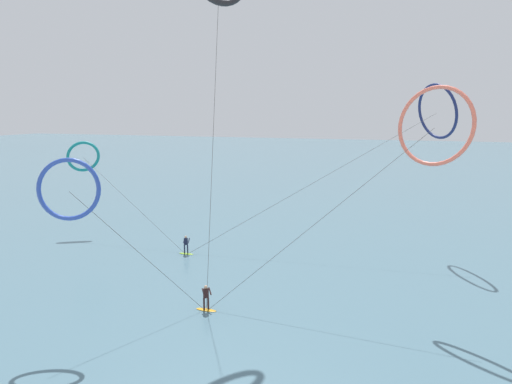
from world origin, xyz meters
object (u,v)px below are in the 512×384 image
kite_navy (437,112)px  surfer_amber (206,299)px  kite_coral (435,126)px  surfer_lime (186,246)px  kite_cobalt (69,189)px  kite_teal (83,156)px

kite_navy → surfer_amber: bearing=106.4°
kite_coral → surfer_lime: bearing=-163.7°
surfer_lime → surfer_amber: bearing=109.5°
surfer_amber → kite_cobalt: kite_cobalt is taller
surfer_amber → surfer_lime: same height
surfer_amber → kite_cobalt: size_ratio=0.17×
kite_coral → kite_navy: kite_navy is taller
kite_cobalt → kite_coral: bearing=5.5°
kite_coral → kite_cobalt: kite_coral is taller
kite_teal → kite_cobalt: 23.92m
surfer_amber → kite_teal: 25.97m
surfer_amber → kite_coral: kite_coral is taller
kite_teal → kite_navy: (34.63, 4.47, 4.64)m
kite_cobalt → kite_teal: bearing=105.7°
kite_navy → kite_cobalt: bearing=103.0°
surfer_amber → kite_coral: bearing=159.3°
kite_cobalt → kite_navy: size_ratio=0.45×
surfer_amber → kite_navy: 26.15m
surfer_amber → kite_coral: size_ratio=0.11×
surfer_amber → kite_teal: kite_teal is taller
kite_cobalt → kite_navy: (19.99, 23.39, 4.25)m
kite_navy → kite_coral: bearing=140.0°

